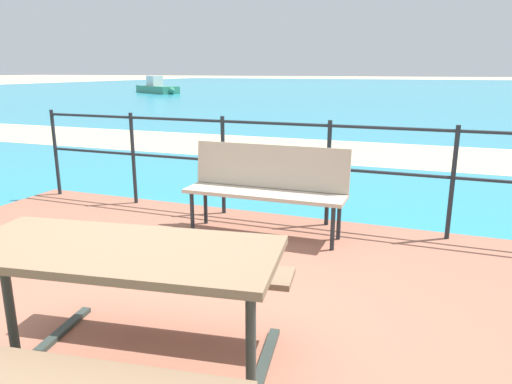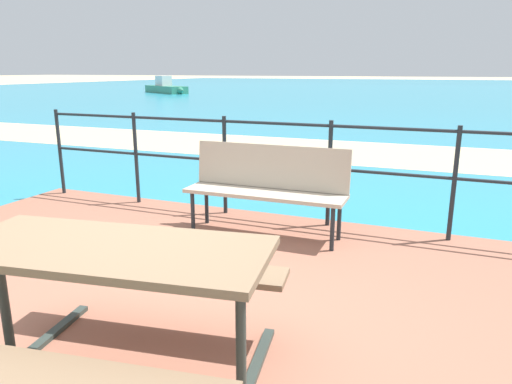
% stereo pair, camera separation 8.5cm
% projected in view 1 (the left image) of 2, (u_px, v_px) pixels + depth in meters
% --- Properties ---
extents(ground_plane, '(240.00, 240.00, 0.00)m').
position_uv_depth(ground_plane, '(149.00, 336.00, 2.99)').
color(ground_plane, tan).
extents(patio_paving, '(6.40, 5.20, 0.06)m').
position_uv_depth(patio_paving, '(149.00, 332.00, 2.99)').
color(patio_paving, '#935B47').
rests_on(patio_paving, ground).
extents(sea_water, '(90.00, 90.00, 0.01)m').
position_uv_depth(sea_water, '(420.00, 90.00, 39.16)').
color(sea_water, teal).
rests_on(sea_water, ground).
extents(beach_strip, '(54.03, 3.47, 0.01)m').
position_uv_depth(beach_strip, '(352.00, 152.00, 9.67)').
color(beach_strip, tan).
rests_on(beach_strip, ground).
extents(picnic_table, '(1.71, 1.56, 0.77)m').
position_uv_depth(picnic_table, '(121.00, 286.00, 2.28)').
color(picnic_table, '#7A6047').
rests_on(picnic_table, patio_paving).
extents(park_bench, '(1.57, 0.44, 0.87)m').
position_uv_depth(park_bench, '(267.00, 182.00, 4.58)').
color(park_bench, tan).
rests_on(park_bench, patio_paving).
extents(railing_fence, '(5.94, 0.04, 1.09)m').
position_uv_depth(railing_fence, '(274.00, 157.00, 5.00)').
color(railing_fence, '#1E2328').
rests_on(railing_fence, patio_paving).
extents(boat_near, '(4.71, 3.50, 1.20)m').
position_uv_depth(boat_near, '(157.00, 88.00, 33.81)').
color(boat_near, '#338466').
rests_on(boat_near, sea_water).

